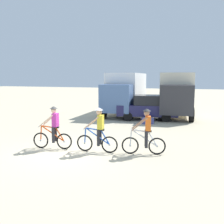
# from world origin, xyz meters

# --- Properties ---
(ground_plane) EXTENTS (120.00, 120.00, 0.00)m
(ground_plane) POSITION_xyz_m (0.00, 0.00, 0.00)
(ground_plane) COLOR beige
(box_truck_avon_van) EXTENTS (2.79, 6.89, 3.35)m
(box_truck_avon_van) POSITION_xyz_m (-1.02, 11.27, 1.87)
(box_truck_avon_van) COLOR white
(box_truck_avon_van) RESTS_ON ground
(box_truck_cream_rv) EXTENTS (3.09, 6.97, 3.35)m
(box_truck_cream_rv) POSITION_xyz_m (3.04, 11.70, 1.87)
(box_truck_cream_rv) COLOR beige
(box_truck_cream_rv) RESTS_ON ground
(sedan_parked) EXTENTS (4.47, 2.58, 1.76)m
(sedan_parked) POSITION_xyz_m (1.37, 8.95, 0.88)
(sedan_parked) COLOR #1E1E4C
(sedan_parked) RESTS_ON ground
(cyclist_orange_shirt) EXTENTS (1.71, 0.55, 1.82)m
(cyclist_orange_shirt) POSITION_xyz_m (-0.76, 0.27, 0.85)
(cyclist_orange_shirt) COLOR black
(cyclist_orange_shirt) RESTS_ON ground
(cyclist_cowboy_hat) EXTENTS (1.73, 0.52, 1.82)m
(cyclist_cowboy_hat) POSITION_xyz_m (1.21, 0.48, 0.85)
(cyclist_cowboy_hat) COLOR black
(cyclist_cowboy_hat) RESTS_ON ground
(cyclist_near_camera) EXTENTS (1.69, 0.63, 1.82)m
(cyclist_near_camera) POSITION_xyz_m (3.04, 0.86, 0.85)
(cyclist_near_camera) COLOR black
(cyclist_near_camera) RESTS_ON ground
(supply_crate) EXTENTS (0.78, 0.79, 0.41)m
(supply_crate) POSITION_xyz_m (1.74, 7.31, 0.20)
(supply_crate) COLOR #4C5199
(supply_crate) RESTS_ON ground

